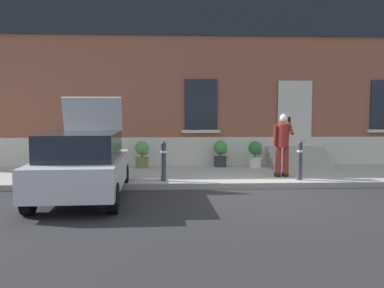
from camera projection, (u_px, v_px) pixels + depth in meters
ground_plane at (266, 196)px, 9.73m from camera, size 80.00×80.00×0.00m
sidewalk at (245, 175)px, 12.51m from camera, size 24.00×3.60×0.15m
curb_edge at (258, 186)px, 10.66m from camera, size 24.00×0.12×0.15m
building_facade at (234, 62)px, 14.71m from camera, size 24.00×1.52×7.50m
entrance_stoop at (298, 159)px, 13.90m from camera, size 1.93×1.28×0.64m
hatchback_car_silver at (83, 164)px, 9.32m from camera, size 1.91×4.12×2.34m
bollard_near_person at (300, 159)px, 11.08m from camera, size 0.15×0.15×1.04m
bollard_far_left at (163, 160)px, 10.90m from camera, size 0.15×0.15×1.04m
person_on_phone at (283, 141)px, 11.53m from camera, size 0.51×0.48×1.75m
planter_terracotta at (63, 154)px, 13.54m from camera, size 0.44×0.44×0.86m
planter_olive at (142, 154)px, 13.50m from camera, size 0.44×0.44×0.86m
planter_charcoal at (221, 153)px, 13.75m from camera, size 0.44×0.44×0.86m
planter_cream at (255, 154)px, 13.53m from camera, size 0.44×0.44×0.86m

